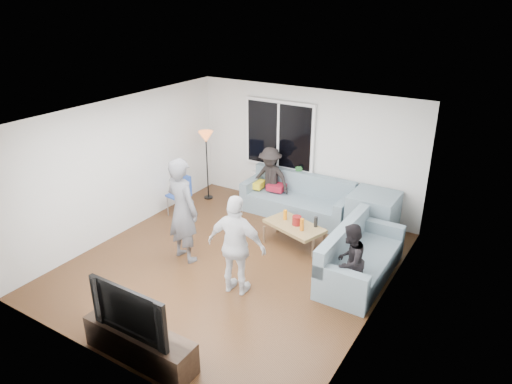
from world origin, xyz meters
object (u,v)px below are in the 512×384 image
Objects in this scene: sofa_right_section at (362,254)px; spectator_right at (349,261)px; player_left at (182,210)px; tv_console at (140,344)px; coffee_table at (294,234)px; floor_lamp at (207,166)px; spectator_back at (270,179)px; television at (135,308)px; side_chair at (179,196)px; sofa_back_section at (297,197)px; player_right at (237,246)px.

spectator_right is at bearing -180.00° from sofa_right_section.
player_left reaches higher than tv_console.
tv_console is at bearing -94.88° from coffee_table.
player_left is at bearing -134.22° from coffee_table.
floor_lamp is at bearing -109.53° from spectator_right.
spectator_back is 4.88m from television.
spectator_back is 0.86× the size of tv_console.
sofa_right_section is at bearing -17.29° from floor_lamp.
television is at bearing 128.16° from player_left.
tv_console is at bearing -80.26° from spectator_back.
coffee_table is 0.80× the size of spectator_back.
tv_console is at bearing 0.00° from television.
spectator_back reaches higher than side_chair.
player_right reaches higher than sofa_back_section.
player_left is 1.36× the size of spectator_back.
tv_console is at bearing 151.78° from sofa_right_section.
sofa_right_section is 3.71m from television.
coffee_table is (-1.43, 0.41, -0.22)m from sofa_right_section.
coffee_table is 0.91× the size of spectator_right.
player_left is at bearing -95.58° from spectator_back.
sofa_right_section is 1.25× the size of tv_console.
floor_lamp is 1.29× the size of spectator_right.
sofa_right_section is at bearing -15.81° from coffee_table.
side_chair is at bearing -176.85° from coffee_table.
sofa_back_section is 1.90× the size of spectator_right.
spectator_right is (0.00, -0.59, 0.18)m from sofa_right_section.
coffee_table is at bearing -122.37° from player_left.
spectator_back is at bearing 59.39° from sofa_right_section.
player_left is at bearing 110.11° from sofa_right_section.
spectator_right is (1.50, 0.80, -0.21)m from player_right.
player_left reaches higher than floor_lamp.
spectator_right reaches higher than side_chair.
player_right reaches higher than television.
sofa_right_section is 1.51m from coffee_table.
coffee_table is at bearing 74.19° from sofa_right_section.
coffee_table is 0.59× the size of player_left.
tv_console is (-1.75, -2.66, -0.38)m from spectator_right.
tv_console is (2.32, -3.52, -0.21)m from side_chair.
spectator_right is at bearing 56.72° from tv_console.
spectator_right is (1.43, -1.00, 0.40)m from coffee_table.
sofa_back_section is at bearing 115.05° from coffee_table.
floor_lamp is (-2.12, -0.25, 0.36)m from sofa_back_section.
coffee_table is at bearing 85.12° from tv_console.
player_left is 2.61m from spectator_back.
sofa_right_section is 1.46× the size of spectator_back.
player_right is at bearing -46.02° from floor_lamp.
side_chair is 4.16m from spectator_right.
side_chair reaches higher than sofa_back_section.
floor_lamp reaches higher than side_chair.
side_chair is 0.46× the size of player_left.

